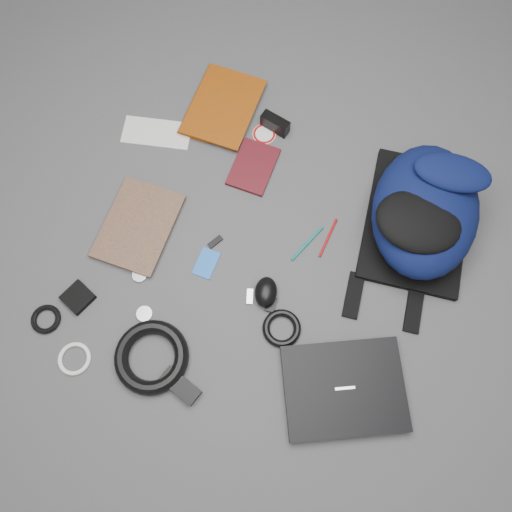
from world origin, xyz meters
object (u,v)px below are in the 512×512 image
at_px(textbook_red, 193,98).
at_px(comic_book, 108,216).
at_px(mouse, 266,292).
at_px(backpack, 425,210).
at_px(compact_camera, 275,124).
at_px(laptop, 344,389).
at_px(pouch, 78,297).
at_px(dvd_case, 253,167).
at_px(power_brick, 180,386).

height_order(textbook_red, comic_book, textbook_red).
bearing_deg(mouse, backpack, 32.43).
bearing_deg(compact_camera, mouse, -60.27).
distance_m(textbook_red, comic_book, 0.50).
xyz_separation_m(laptop, mouse, (-0.31, 0.16, 0.01)).
height_order(compact_camera, pouch, compact_camera).
bearing_deg(compact_camera, pouch, -102.30).
distance_m(backpack, comic_book, 0.96).
height_order(comic_book, pouch, comic_book).
distance_m(comic_book, pouch, 0.27).
relative_size(laptop, pouch, 4.29).
distance_m(laptop, textbook_red, 1.05).
xyz_separation_m(dvd_case, mouse, (0.21, -0.36, 0.02)).
xyz_separation_m(mouse, pouch, (-0.50, -0.25, -0.01)).
bearing_deg(comic_book, dvd_case, 40.38).
relative_size(comic_book, dvd_case, 1.60).
distance_m(textbook_red, compact_camera, 0.29).
xyz_separation_m(backpack, dvd_case, (-0.54, -0.04, -0.09)).
bearing_deg(comic_book, mouse, -7.31).
distance_m(textbook_red, power_brick, 0.94).
xyz_separation_m(textbook_red, comic_book, (-0.04, -0.49, -0.00)).
xyz_separation_m(backpack, laptop, (-0.01, -0.56, -0.08)).
xyz_separation_m(textbook_red, power_brick, (0.40, -0.85, -0.00)).
bearing_deg(pouch, laptop, 6.48).
bearing_deg(power_brick, mouse, 85.99).
relative_size(dvd_case, mouse, 1.92).
distance_m(laptop, dvd_case, 0.74).
bearing_deg(backpack, laptop, -102.78).
bearing_deg(comic_book, compact_camera, 50.87).
height_order(backpack, dvd_case, backpack).
bearing_deg(power_brick, comic_book, 154.05).
relative_size(backpack, comic_book, 1.69).
bearing_deg(pouch, textbook_red, 90.61).
relative_size(comic_book, pouch, 3.67).
bearing_deg(laptop, backpack, 58.42).
bearing_deg(backpack, pouch, -152.91).
height_order(textbook_red, compact_camera, compact_camera).
distance_m(power_brick, pouch, 0.40).
relative_size(laptop, textbook_red, 1.16).
xyz_separation_m(dvd_case, pouch, (-0.28, -0.61, 0.00)).
bearing_deg(pouch, mouse, 26.49).
distance_m(textbook_red, pouch, 0.76).
bearing_deg(backpack, comic_book, -167.35).
relative_size(laptop, comic_book, 1.17).
height_order(compact_camera, mouse, compact_camera).
bearing_deg(pouch, power_brick, -13.56).
xyz_separation_m(comic_book, compact_camera, (0.34, 0.51, 0.02)).
distance_m(laptop, mouse, 0.35).
height_order(dvd_case, compact_camera, compact_camera).
bearing_deg(textbook_red, laptop, -44.35).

